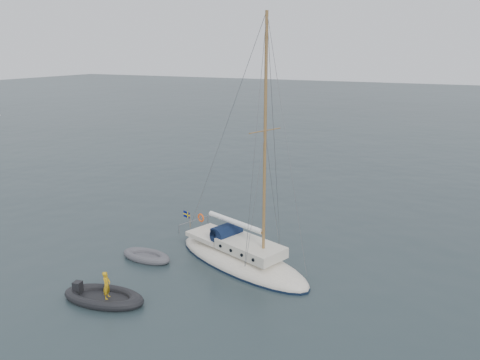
% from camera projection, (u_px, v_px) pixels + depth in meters
% --- Properties ---
extents(ground, '(300.00, 300.00, 0.00)m').
position_uv_depth(ground, '(242.00, 258.00, 26.64)').
color(ground, black).
rests_on(ground, ground).
extents(sailboat, '(9.69, 2.90, 13.80)m').
position_uv_depth(sailboat, '(241.00, 247.00, 25.59)').
color(sailboat, white).
rests_on(sailboat, ground).
extents(dinghy, '(3.07, 1.39, 0.44)m').
position_uv_depth(dinghy, '(146.00, 256.00, 26.43)').
color(dinghy, '#525258').
rests_on(dinghy, ground).
extents(rib, '(4.12, 1.87, 1.57)m').
position_uv_depth(rib, '(103.00, 296.00, 22.04)').
color(rib, black).
rests_on(rib, ground).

